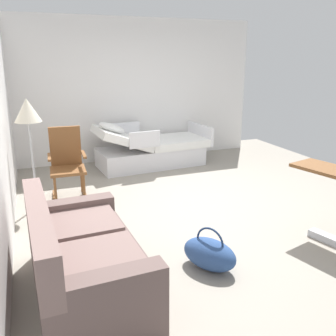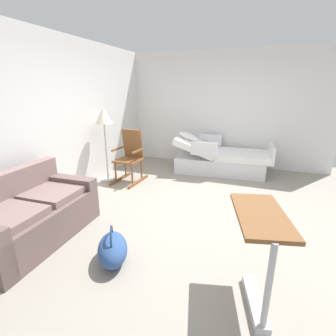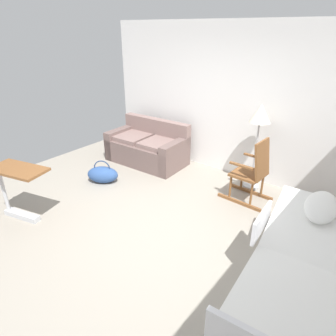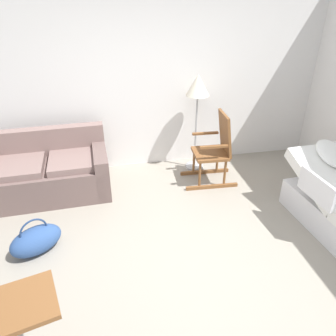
{
  "view_description": "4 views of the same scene",
  "coord_description": "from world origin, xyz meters",
  "px_view_note": "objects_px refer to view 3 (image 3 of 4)",
  "views": [
    {
      "loc": [
        -4.36,
        2.02,
        1.97
      ],
      "look_at": [
        -0.26,
        0.46,
        0.64
      ],
      "focal_mm": 39.09,
      "sensor_mm": 36.0,
      "label": 1
    },
    {
      "loc": [
        -3.55,
        -0.86,
        1.83
      ],
      "look_at": [
        -0.13,
        0.41,
        0.67
      ],
      "focal_mm": 26.81,
      "sensor_mm": 36.0,
      "label": 2
    },
    {
      "loc": [
        2.33,
        -2.55,
        2.57
      ],
      "look_at": [
        -0.1,
        0.57,
        0.69
      ],
      "focal_mm": 31.86,
      "sensor_mm": 36.0,
      "label": 3
    },
    {
      "loc": [
        -0.7,
        -2.42,
        2.57
      ],
      "look_at": [
        -0.06,
        0.76,
        0.75
      ],
      "focal_mm": 35.05,
      "sensor_mm": 36.0,
      "label": 4
    }
  ],
  "objects_px": {
    "hospital_bed": "(298,283)",
    "overbed_table": "(18,187)",
    "rocking_chair": "(253,172)",
    "couch": "(148,148)",
    "floor_lamp": "(260,119)",
    "duffel_bag": "(103,174)"
  },
  "relations": [
    {
      "from": "couch",
      "to": "duffel_bag",
      "type": "height_order",
      "value": "couch"
    },
    {
      "from": "hospital_bed",
      "to": "duffel_bag",
      "type": "bearing_deg",
      "value": 170.77
    },
    {
      "from": "overbed_table",
      "to": "duffel_bag",
      "type": "height_order",
      "value": "overbed_table"
    },
    {
      "from": "hospital_bed",
      "to": "rocking_chair",
      "type": "distance_m",
      "value": 2.05
    },
    {
      "from": "overbed_table",
      "to": "duffel_bag",
      "type": "distance_m",
      "value": 1.53
    },
    {
      "from": "hospital_bed",
      "to": "duffel_bag",
      "type": "relative_size",
      "value": 3.38
    },
    {
      "from": "couch",
      "to": "floor_lamp",
      "type": "bearing_deg",
      "value": 8.19
    },
    {
      "from": "hospital_bed",
      "to": "couch",
      "type": "relative_size",
      "value": 1.33
    },
    {
      "from": "floor_lamp",
      "to": "rocking_chair",
      "type": "bearing_deg",
      "value": -69.66
    },
    {
      "from": "couch",
      "to": "overbed_table",
      "type": "relative_size",
      "value": 1.86
    },
    {
      "from": "rocking_chair",
      "to": "hospital_bed",
      "type": "bearing_deg",
      "value": -53.52
    },
    {
      "from": "rocking_chair",
      "to": "overbed_table",
      "type": "bearing_deg",
      "value": -133.32
    },
    {
      "from": "floor_lamp",
      "to": "overbed_table",
      "type": "height_order",
      "value": "floor_lamp"
    },
    {
      "from": "couch",
      "to": "floor_lamp",
      "type": "distance_m",
      "value": 2.38
    },
    {
      "from": "hospital_bed",
      "to": "floor_lamp",
      "type": "bearing_deg",
      "value": 123.43
    },
    {
      "from": "hospital_bed",
      "to": "overbed_table",
      "type": "xyz_separation_m",
      "value": [
        -3.61,
        -0.9,
        0.24
      ]
    },
    {
      "from": "rocking_chair",
      "to": "overbed_table",
      "type": "relative_size",
      "value": 1.2
    },
    {
      "from": "hospital_bed",
      "to": "rocking_chair",
      "type": "relative_size",
      "value": 2.07
    },
    {
      "from": "couch",
      "to": "duffel_bag",
      "type": "xyz_separation_m",
      "value": [
        -0.03,
        -1.2,
        -0.15
      ]
    },
    {
      "from": "rocking_chair",
      "to": "duffel_bag",
      "type": "bearing_deg",
      "value": -155.9
    },
    {
      "from": "rocking_chair",
      "to": "floor_lamp",
      "type": "height_order",
      "value": "floor_lamp"
    },
    {
      "from": "hospital_bed",
      "to": "couch",
      "type": "bearing_deg",
      "value": 153.4
    }
  ]
}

